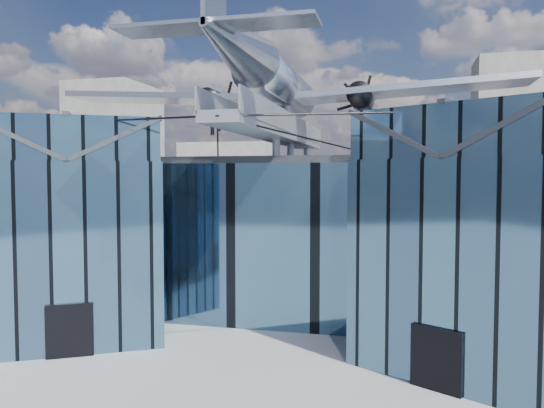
# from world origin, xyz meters

# --- Properties ---
(ground_plane) EXTENTS (120.00, 120.00, 0.00)m
(ground_plane) POSITION_xyz_m (0.00, 0.00, 0.00)
(ground_plane) COLOR gray
(museum) EXTENTS (32.88, 24.50, 17.60)m
(museum) POSITION_xyz_m (0.00, 5.82, 5.54)
(museum) COLOR #406684
(museum) RESTS_ON ground
(bg_towers) EXTENTS (77.00, 24.50, 26.00)m
(bg_towers) POSITION_xyz_m (1.45, 50.49, 10.01)
(bg_towers) COLOR gray
(bg_towers) RESTS_ON ground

